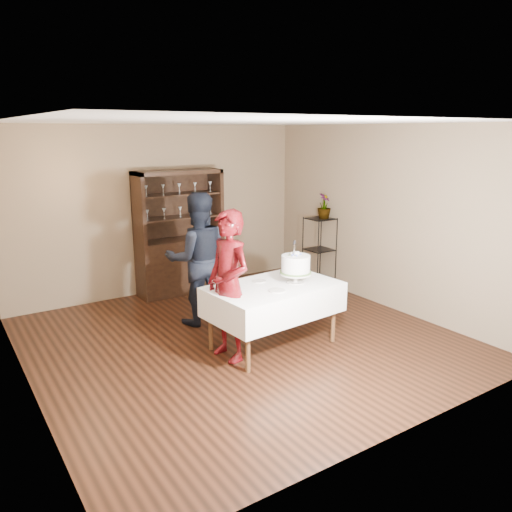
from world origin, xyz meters
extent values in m
plane|color=black|center=(0.00, 0.00, 0.00)|extent=(5.00, 5.00, 0.00)
plane|color=silver|center=(0.00, 0.00, 2.70)|extent=(5.00, 5.00, 0.00)
cube|color=#77664D|center=(0.00, 2.50, 1.35)|extent=(5.00, 0.02, 2.70)
cube|color=#77664D|center=(-2.50, 0.00, 1.35)|extent=(0.02, 5.00, 2.70)
cube|color=#77664D|center=(2.50, 0.00, 1.35)|extent=(0.02, 5.00, 2.70)
cube|color=black|center=(0.20, 2.24, 0.45)|extent=(1.40, 0.48, 0.90)
cube|color=black|center=(0.20, 2.46, 1.45)|extent=(1.40, 0.03, 1.10)
cube|color=black|center=(0.20, 2.24, 1.97)|extent=(1.40, 0.48, 0.06)
cube|color=black|center=(0.20, 2.24, 1.25)|extent=(1.28, 0.42, 0.02)
cube|color=black|center=(0.20, 2.24, 1.62)|extent=(1.28, 0.42, 0.02)
cylinder|color=black|center=(2.08, 1.00, 0.60)|extent=(0.02, 0.02, 1.20)
cylinder|color=black|center=(2.48, 1.00, 0.60)|extent=(0.02, 0.02, 1.20)
cylinder|color=black|center=(2.08, 1.40, 0.60)|extent=(0.02, 0.02, 1.20)
cylinder|color=black|center=(2.48, 1.40, 0.60)|extent=(0.02, 0.02, 1.20)
cube|color=black|center=(2.28, 1.20, 0.15)|extent=(0.40, 0.40, 0.02)
cube|color=black|center=(2.28, 1.20, 0.65)|extent=(0.40, 0.40, 0.01)
cube|color=black|center=(2.28, 1.20, 1.18)|extent=(0.40, 0.40, 0.02)
cube|color=white|center=(0.22, -0.36, 0.60)|extent=(1.64, 1.09, 0.36)
cylinder|color=#51341D|center=(-0.42, -0.78, 0.37)|extent=(0.06, 0.06, 0.75)
cylinder|color=#51341D|center=(0.92, -0.67, 0.37)|extent=(0.06, 0.06, 0.75)
cylinder|color=#51341D|center=(-0.48, -0.04, 0.37)|extent=(0.06, 0.06, 0.75)
cylinder|color=#51341D|center=(0.86, 0.07, 0.37)|extent=(0.06, 0.06, 0.75)
imported|color=#3C0605|center=(-0.40, -0.34, 0.88)|extent=(0.50, 0.69, 1.76)
imported|color=black|center=(-0.18, 0.85, 0.91)|extent=(1.05, 0.92, 1.82)
cylinder|color=silver|center=(0.50, -0.42, 0.79)|extent=(0.22, 0.22, 0.01)
cylinder|color=silver|center=(0.50, -0.42, 0.84)|extent=(0.05, 0.05, 0.11)
cylinder|color=silver|center=(0.50, -0.42, 0.90)|extent=(0.39, 0.39, 0.02)
cylinder|color=#4B6F34|center=(0.50, -0.42, 0.92)|extent=(0.38, 0.38, 0.02)
cylinder|color=silver|center=(0.50, -0.42, 1.02)|extent=(0.39, 0.39, 0.22)
sphere|color=#5E6DCA|center=(0.54, -0.42, 1.14)|extent=(0.03, 0.03, 0.03)
cube|color=white|center=(0.46, -0.44, 1.21)|extent=(0.02, 0.02, 0.15)
cube|color=black|center=(0.46, -0.44, 1.30)|extent=(0.02, 0.02, 0.06)
cylinder|color=silver|center=(0.12, -0.57, 0.79)|extent=(0.25, 0.25, 0.01)
cylinder|color=silver|center=(0.16, -0.14, 0.79)|extent=(0.22, 0.22, 0.01)
imported|color=#4B6F34|center=(2.31, 1.15, 1.39)|extent=(0.32, 0.32, 0.41)
camera|label=1|loc=(-3.14, -5.05, 2.60)|focal=35.00mm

